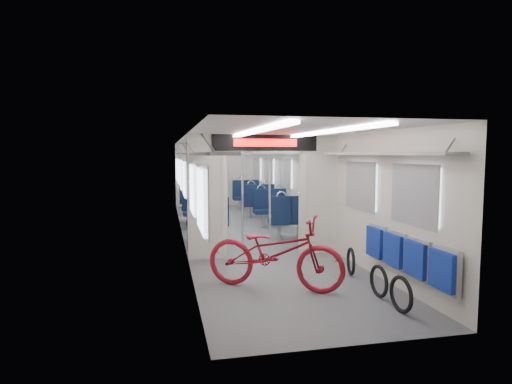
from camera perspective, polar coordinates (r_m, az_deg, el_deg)
carriage at (r=9.81m, az=-1.25°, el=2.52°), size 12.00×12.02×2.31m
bicycle at (r=6.21m, az=2.50°, el=-8.05°), size 2.11×1.63×1.06m
flip_bench at (r=6.24m, az=19.33°, el=-7.84°), size 0.12×2.13×0.54m
bike_hoop_a at (r=5.68m, az=18.76°, el=-13.03°), size 0.08×0.46×0.46m
bike_hoop_b at (r=6.16m, az=16.05°, el=-11.57°), size 0.06×0.45×0.45m
bike_hoop_c at (r=7.12m, az=12.54°, el=-9.21°), size 0.14×0.45×0.45m
seat_bay_near_left at (r=10.39m, az=-6.97°, el=-2.66°), size 0.92×2.10×1.11m
seat_bay_near_right at (r=10.65m, az=3.14°, el=-2.42°), size 0.92×2.12×1.11m
seat_bay_far_left at (r=13.10m, az=-8.05°, el=-1.10°), size 0.90×2.03×1.09m
seat_bay_far_right at (r=13.94m, az=-0.54°, el=-0.56°), size 0.94×2.22×1.14m
stanchion_near_left at (r=8.80m, az=-1.81°, el=-0.07°), size 0.04×0.04×2.30m
stanchion_near_right at (r=8.70m, az=1.83°, el=-0.13°), size 0.04×0.04×2.30m
stanchion_far_left at (r=11.71m, az=-4.13°, el=1.22°), size 0.04×0.04×2.30m
stanchion_far_right at (r=11.83m, az=-1.85°, el=1.27°), size 0.04×0.04×2.30m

